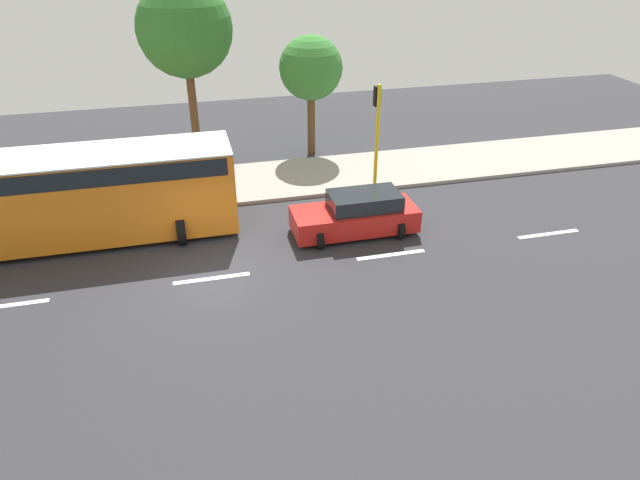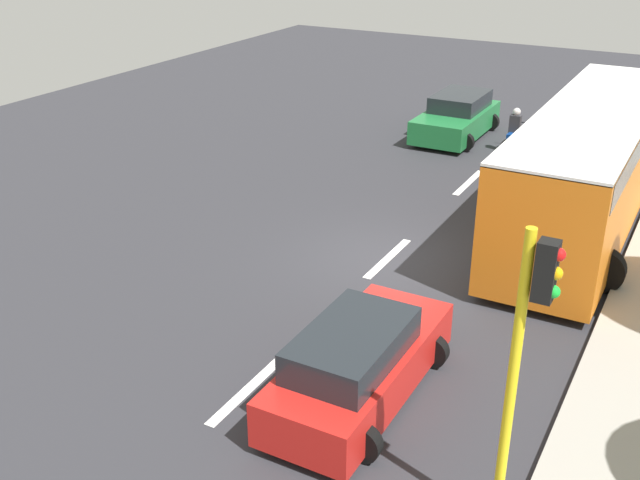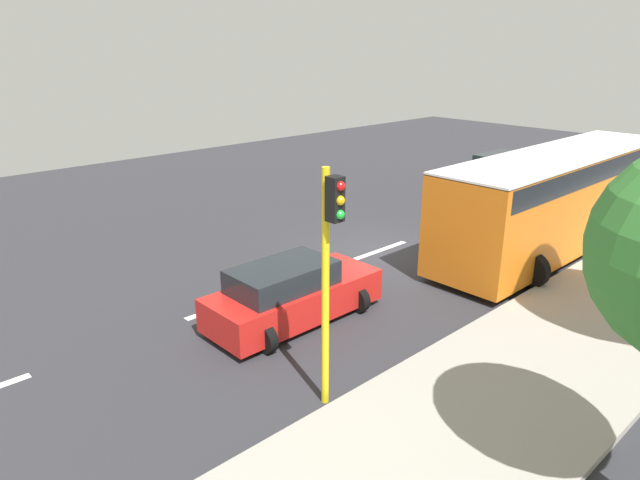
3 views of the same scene
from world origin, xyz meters
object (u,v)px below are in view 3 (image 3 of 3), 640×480
at_px(car_red, 292,294).
at_px(motorcycle, 537,185).
at_px(car_green, 498,172).
at_px(city_bus, 558,193).
at_px(traffic_light_corner, 329,258).

xyz_separation_m(car_red, motorcycle, (-1.48, 14.99, -0.07)).
bearing_deg(motorcycle, car_green, 162.02).
xyz_separation_m(city_bus, motorcycle, (-3.31, 5.36, -1.20)).
distance_m(car_green, city_bus, 8.39).
relative_size(car_green, motorcycle, 2.86).
bearing_deg(city_bus, motorcycle, 121.75).
xyz_separation_m(car_red, car_green, (-3.81, 15.75, 0.00)).
bearing_deg(car_green, traffic_light_corner, -68.57).
xyz_separation_m(car_red, traffic_light_corner, (3.03, -1.69, 2.22)).
bearing_deg(car_green, city_bus, -47.29).
distance_m(city_bus, motorcycle, 6.41).
bearing_deg(city_bus, car_red, -100.78).
bearing_deg(car_red, traffic_light_corner, -29.05).
relative_size(car_green, traffic_light_corner, 0.97).
bearing_deg(city_bus, car_green, 132.71).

